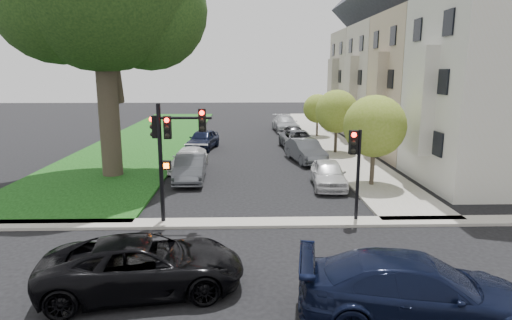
{
  "coord_description": "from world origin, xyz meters",
  "views": [
    {
      "loc": [
        -0.53,
        -14.19,
        6.0
      ],
      "look_at": [
        0.0,
        5.0,
        2.0
      ],
      "focal_mm": 30.0,
      "sensor_mm": 36.0,
      "label": 1
    }
  ],
  "objects_px": {
    "small_tree_c": "(318,109)",
    "car_cross_far": "(418,290)",
    "small_tree_a": "(375,126)",
    "car_parked_4": "(285,124)",
    "traffic_signal_secondary": "(356,158)",
    "car_parked_7": "(203,139)",
    "car_parked_1": "(306,151)",
    "car_parked_3": "(295,133)",
    "small_tree_b": "(337,111)",
    "car_parked_0": "(328,174)",
    "car_parked_6": "(189,159)",
    "traffic_signal_main": "(170,142)",
    "car_parked_5": "(190,168)",
    "car_parked_2": "(298,140)",
    "car_cross_near": "(144,265)"
  },
  "relations": [
    {
      "from": "small_tree_b",
      "to": "traffic_signal_secondary",
      "type": "xyz_separation_m",
      "value": [
        -2.35,
        -14.56,
        -0.5
      ]
    },
    {
      "from": "small_tree_a",
      "to": "car_parked_5",
      "type": "height_order",
      "value": "small_tree_a"
    },
    {
      "from": "small_tree_c",
      "to": "car_parked_2",
      "type": "bearing_deg",
      "value": -111.59
    },
    {
      "from": "car_cross_far",
      "to": "car_parked_3",
      "type": "height_order",
      "value": "car_cross_far"
    },
    {
      "from": "small_tree_b",
      "to": "car_cross_far",
      "type": "xyz_separation_m",
      "value": [
        -2.58,
        -21.64,
        -2.3
      ]
    },
    {
      "from": "small_tree_b",
      "to": "car_parked_1",
      "type": "bearing_deg",
      "value": -132.75
    },
    {
      "from": "car_parked_0",
      "to": "small_tree_b",
      "type": "bearing_deg",
      "value": 79.94
    },
    {
      "from": "car_parked_6",
      "to": "car_parked_7",
      "type": "distance_m",
      "value": 7.07
    },
    {
      "from": "car_parked_1",
      "to": "car_parked_3",
      "type": "distance_m",
      "value": 8.79
    },
    {
      "from": "car_parked_4",
      "to": "traffic_signal_main",
      "type": "bearing_deg",
      "value": -108.85
    },
    {
      "from": "traffic_signal_main",
      "to": "car_parked_6",
      "type": "distance_m",
      "value": 9.98
    },
    {
      "from": "traffic_signal_secondary",
      "to": "car_parked_0",
      "type": "xyz_separation_m",
      "value": [
        0.02,
        5.34,
        -1.92
      ]
    },
    {
      "from": "traffic_signal_secondary",
      "to": "car_parked_2",
      "type": "distance_m",
      "value": 16.49
    },
    {
      "from": "small_tree_b",
      "to": "small_tree_c",
      "type": "height_order",
      "value": "small_tree_b"
    },
    {
      "from": "traffic_signal_secondary",
      "to": "car_parked_4",
      "type": "distance_m",
      "value": 26.63
    },
    {
      "from": "car_cross_far",
      "to": "small_tree_a",
      "type": "bearing_deg",
      "value": -3.05
    },
    {
      "from": "small_tree_c",
      "to": "traffic_signal_main",
      "type": "relative_size",
      "value": 0.83
    },
    {
      "from": "small_tree_c",
      "to": "car_parked_4",
      "type": "height_order",
      "value": "small_tree_c"
    },
    {
      "from": "traffic_signal_main",
      "to": "car_parked_5",
      "type": "relative_size",
      "value": 1.07
    },
    {
      "from": "small_tree_b",
      "to": "car_parked_0",
      "type": "distance_m",
      "value": 9.81
    },
    {
      "from": "car_parked_7",
      "to": "small_tree_a",
      "type": "bearing_deg",
      "value": -38.15
    },
    {
      "from": "traffic_signal_main",
      "to": "car_parked_6",
      "type": "relative_size",
      "value": 1.07
    },
    {
      "from": "traffic_signal_main",
      "to": "car_parked_6",
      "type": "bearing_deg",
      "value": 93.24
    },
    {
      "from": "car_parked_1",
      "to": "car_parked_7",
      "type": "bearing_deg",
      "value": 134.8
    },
    {
      "from": "car_parked_1",
      "to": "car_cross_near",
      "type": "bearing_deg",
      "value": -123.05
    },
    {
      "from": "traffic_signal_main",
      "to": "car_parked_3",
      "type": "height_order",
      "value": "traffic_signal_main"
    },
    {
      "from": "car_parked_3",
      "to": "car_parked_5",
      "type": "distance_m",
      "value": 15.59
    },
    {
      "from": "car_parked_4",
      "to": "car_cross_far",
      "type": "bearing_deg",
      "value": -93.98
    },
    {
      "from": "small_tree_a",
      "to": "car_parked_4",
      "type": "bearing_deg",
      "value": 96.96
    },
    {
      "from": "traffic_signal_secondary",
      "to": "car_parked_7",
      "type": "xyz_separation_m",
      "value": [
        -7.63,
        16.71,
        -1.85
      ]
    },
    {
      "from": "small_tree_c",
      "to": "car_cross_far",
      "type": "distance_m",
      "value": 29.98
    },
    {
      "from": "small_tree_a",
      "to": "car_parked_1",
      "type": "xyz_separation_m",
      "value": [
        -2.62,
        6.35,
        -2.45
      ]
    },
    {
      "from": "small_tree_a",
      "to": "traffic_signal_secondary",
      "type": "xyz_separation_m",
      "value": [
        -2.35,
        -5.38,
        -0.58
      ]
    },
    {
      "from": "car_parked_3",
      "to": "car_parked_6",
      "type": "distance_m",
      "value": 13.39
    },
    {
      "from": "car_parked_4",
      "to": "car_parked_6",
      "type": "xyz_separation_m",
      "value": [
        -7.58,
        -16.92,
        -0.14
      ]
    },
    {
      "from": "traffic_signal_main",
      "to": "car_cross_far",
      "type": "bearing_deg",
      "value": -45.32
    },
    {
      "from": "traffic_signal_secondary",
      "to": "car_cross_far",
      "type": "relative_size",
      "value": 0.66
    },
    {
      "from": "car_cross_near",
      "to": "car_parked_1",
      "type": "relative_size",
      "value": 1.18
    },
    {
      "from": "car_parked_5",
      "to": "car_parked_7",
      "type": "bearing_deg",
      "value": 88.94
    },
    {
      "from": "small_tree_a",
      "to": "small_tree_b",
      "type": "bearing_deg",
      "value": 90.0
    },
    {
      "from": "small_tree_c",
      "to": "car_parked_7",
      "type": "xyz_separation_m",
      "value": [
        -9.97,
        -6.03,
        -1.86
      ]
    },
    {
      "from": "small_tree_c",
      "to": "car_parked_6",
      "type": "relative_size",
      "value": 0.88
    },
    {
      "from": "traffic_signal_main",
      "to": "car_parked_4",
      "type": "bearing_deg",
      "value": 75.15
    },
    {
      "from": "small_tree_a",
      "to": "car_parked_0",
      "type": "relative_size",
      "value": 1.16
    },
    {
      "from": "car_cross_far",
      "to": "car_parked_4",
      "type": "xyz_separation_m",
      "value": [
        -0.01,
        33.64,
        -0.03
      ]
    },
    {
      "from": "car_cross_far",
      "to": "car_parked_5",
      "type": "relative_size",
      "value": 1.28
    },
    {
      "from": "small_tree_a",
      "to": "small_tree_c",
      "type": "bearing_deg",
      "value": 90.0
    },
    {
      "from": "car_parked_0",
      "to": "car_parked_6",
      "type": "relative_size",
      "value": 0.92
    },
    {
      "from": "car_parked_0",
      "to": "car_parked_6",
      "type": "distance_m",
      "value": 8.95
    },
    {
      "from": "small_tree_b",
      "to": "car_parked_0",
      "type": "bearing_deg",
      "value": -104.14
    }
  ]
}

